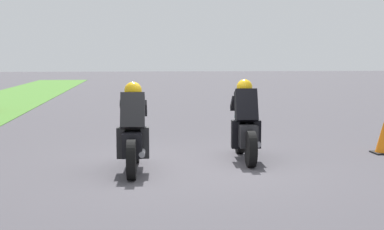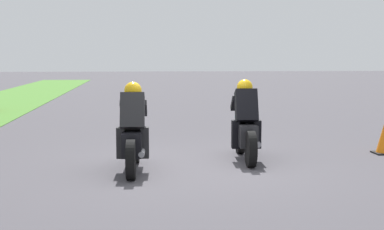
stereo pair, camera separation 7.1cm
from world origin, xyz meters
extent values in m
plane|color=#47454A|center=(0.00, 0.00, 0.00)|extent=(120.00, 120.00, 0.00)
cylinder|color=black|center=(1.22, -1.09, 0.32)|extent=(0.65, 0.17, 0.64)
cylinder|color=black|center=(-0.17, -1.02, 0.32)|extent=(0.65, 0.17, 0.64)
cube|color=#252528|center=(0.53, -1.05, 0.50)|extent=(1.11, 0.37, 0.40)
ellipsoid|color=#252528|center=(0.63, -1.06, 0.80)|extent=(0.49, 0.32, 0.24)
cube|color=red|center=(0.02, -1.03, 0.52)|extent=(0.07, 0.16, 0.08)
cylinder|color=#A5A5AD|center=(0.17, -1.20, 0.37)|extent=(0.42, 0.12, 0.10)
cube|color=black|center=(0.43, -1.05, 1.02)|extent=(0.50, 0.42, 0.66)
sphere|color=gold|center=(0.65, -1.06, 1.36)|extent=(0.31, 0.31, 0.30)
cube|color=teal|center=(1.03, -1.08, 0.84)|extent=(0.17, 0.27, 0.23)
cube|color=black|center=(0.42, -0.85, 0.50)|extent=(0.19, 0.15, 0.52)
cube|color=black|center=(0.40, -1.25, 0.50)|extent=(0.19, 0.15, 0.52)
cube|color=black|center=(0.81, -0.89, 1.04)|extent=(0.39, 0.12, 0.31)
cube|color=black|center=(0.80, -1.25, 1.04)|extent=(0.39, 0.12, 0.31)
cylinder|color=black|center=(0.43, 1.00, 0.32)|extent=(0.65, 0.17, 0.64)
cylinder|color=black|center=(-0.97, 1.07, 0.32)|extent=(0.65, 0.17, 0.64)
cube|color=black|center=(-0.27, 1.03, 0.50)|extent=(1.11, 0.37, 0.40)
ellipsoid|color=black|center=(-0.17, 1.03, 0.80)|extent=(0.49, 0.32, 0.24)
cube|color=red|center=(-0.78, 1.06, 0.52)|extent=(0.07, 0.16, 0.08)
cylinder|color=#A5A5AD|center=(-0.63, 0.89, 0.37)|extent=(0.42, 0.12, 0.10)
cube|color=black|center=(-0.37, 1.04, 1.02)|extent=(0.50, 0.42, 0.66)
sphere|color=gold|center=(-0.15, 1.03, 1.36)|extent=(0.31, 0.31, 0.30)
cube|color=#475B97|center=(0.23, 1.01, 0.84)|extent=(0.17, 0.27, 0.23)
cube|color=black|center=(-0.38, 1.24, 0.50)|extent=(0.19, 0.15, 0.52)
cube|color=black|center=(-0.40, 0.84, 0.50)|extent=(0.19, 0.15, 0.52)
cube|color=black|center=(0.02, 1.20, 1.04)|extent=(0.39, 0.12, 0.31)
cube|color=black|center=(0.00, 0.84, 1.04)|extent=(0.39, 0.12, 0.31)
cube|color=black|center=(0.89, -3.94, 0.01)|extent=(0.40, 0.40, 0.03)
cone|color=orange|center=(0.89, -3.94, 0.32)|extent=(0.32, 0.32, 0.65)
camera|label=1|loc=(-9.64, 1.02, 1.95)|focal=52.00mm
camera|label=2|loc=(-9.64, 0.95, 1.95)|focal=52.00mm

